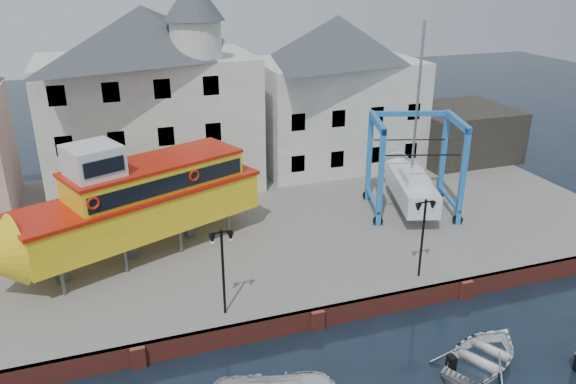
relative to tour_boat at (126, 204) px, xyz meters
name	(u,v)px	position (x,y,z in m)	size (l,w,h in m)	color
ground	(317,329)	(7.55, -7.97, -4.09)	(140.00, 140.00, 0.00)	black
hardstanding	(252,223)	(7.55, 3.03, -3.59)	(44.00, 22.00, 1.00)	#65625F
quay_wall	(316,318)	(7.55, -7.87, -3.59)	(44.00, 0.47, 1.00)	maroon
building_white_main	(151,97)	(2.68, 10.42, 3.25)	(14.00, 8.30, 14.00)	#B7B8AE
building_white_right	(336,92)	(16.55, 11.02, 2.51)	(12.00, 8.00, 11.20)	#B7B8AE
shed_dark	(458,132)	(26.55, 9.03, -1.09)	(8.00, 7.00, 4.00)	black
lamp_post_left	(222,250)	(3.55, -6.77, 0.08)	(1.12, 0.32, 4.20)	black
lamp_post_right	(424,219)	(13.55, -6.77, 0.08)	(1.12, 0.32, 4.20)	black
tour_boat	(126,204)	(0.00, 0.00, 0.00)	(15.26, 9.13, 6.55)	#59595E
travel_lift	(410,179)	(17.45, 1.08, -1.13)	(6.45, 7.96, 11.67)	#105EAA
motorboat_b	(483,363)	(13.30, -12.48, -4.09)	(3.36, 4.70, 0.97)	silver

